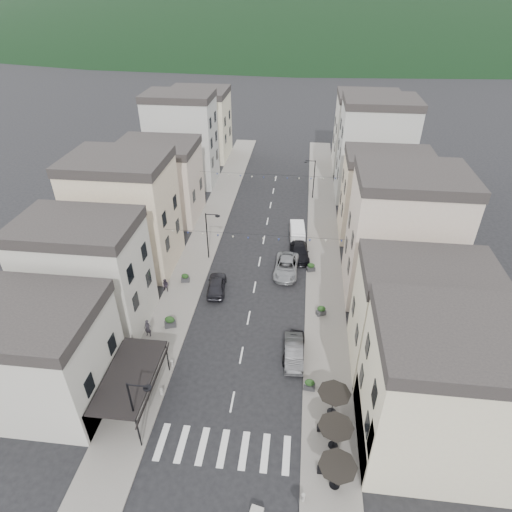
% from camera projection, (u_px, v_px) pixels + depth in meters
% --- Properties ---
extents(ground, '(700.00, 700.00, 0.00)m').
position_uv_depth(ground, '(218.00, 476.00, 28.70)').
color(ground, black).
rests_on(ground, ground).
extents(sidewalk_left, '(4.00, 76.00, 0.12)m').
position_uv_depth(sidewalk_left, '(208.00, 232.00, 56.01)').
color(sidewalk_left, slate).
rests_on(sidewalk_left, ground).
extents(sidewalk_right, '(4.00, 76.00, 0.12)m').
position_uv_depth(sidewalk_right, '(323.00, 239.00, 54.56)').
color(sidewalk_right, slate).
rests_on(sidewalk_right, ground).
extents(hill_backdrop, '(640.00, 360.00, 70.00)m').
position_uv_depth(hill_backdrop, '(305.00, 29.00, 278.28)').
color(hill_backdrop, black).
rests_on(hill_backdrop, ground).
extents(boutique_building, '(12.00, 8.00, 8.00)m').
position_uv_depth(boutique_building, '(25.00, 359.00, 32.16)').
color(boutique_building, '#BAB6AA').
rests_on(boutique_building, ground).
extents(bistro_building, '(10.00, 8.00, 10.00)m').
position_uv_depth(bistro_building, '(444.00, 399.00, 27.90)').
color(bistro_building, beige).
rests_on(bistro_building, ground).
extents(boutique_awning, '(3.77, 7.50, 3.28)m').
position_uv_depth(boutique_awning, '(133.00, 376.00, 31.85)').
color(boutique_awning, black).
rests_on(boutique_awning, ground).
extents(buildings_row_left, '(10.20, 54.16, 14.00)m').
position_uv_depth(buildings_row_left, '(163.00, 170.00, 58.15)').
color(buildings_row_left, '#BAB6AA').
rests_on(buildings_row_left, ground).
extents(buildings_row_right, '(10.20, 54.16, 14.50)m').
position_uv_depth(buildings_row_right, '(382.00, 181.00, 54.29)').
color(buildings_row_right, beige).
rests_on(buildings_row_right, ground).
extents(cafe_terrace, '(2.50, 8.10, 2.53)m').
position_uv_depth(cafe_terrace, '(336.00, 429.00, 29.00)').
color(cafe_terrace, black).
rests_on(cafe_terrace, ground).
extents(streetlamp_left_near, '(1.70, 0.56, 6.00)m').
position_uv_depth(streetlamp_left_near, '(136.00, 407.00, 28.90)').
color(streetlamp_left_near, black).
rests_on(streetlamp_left_near, ground).
extents(streetlamp_left_far, '(1.70, 0.56, 6.00)m').
position_uv_depth(streetlamp_left_far, '(209.00, 231.00, 48.86)').
color(streetlamp_left_far, black).
rests_on(streetlamp_left_far, ground).
extents(streetlamp_right_far, '(1.70, 0.56, 6.00)m').
position_uv_depth(streetlamp_right_far, '(312.00, 175.00, 62.72)').
color(streetlamp_right_far, black).
rests_on(streetlamp_right_far, ground).
extents(bollards, '(11.66, 10.26, 0.60)m').
position_uv_depth(bollards, '(231.00, 404.00, 33.04)').
color(bollards, gray).
rests_on(bollards, ground).
extents(bunting_near, '(19.00, 0.28, 0.62)m').
position_uv_depth(bunting_near, '(256.00, 237.00, 43.91)').
color(bunting_near, black).
rests_on(bunting_near, ground).
extents(bunting_far, '(19.00, 0.28, 0.62)m').
position_uv_depth(bunting_far, '(269.00, 177.00, 57.22)').
color(bunting_far, black).
rests_on(bunting_far, ground).
extents(parked_car_a, '(2.02, 4.23, 1.40)m').
position_uv_depth(parked_car_a, '(294.00, 348.00, 37.64)').
color(parked_car_a, black).
rests_on(parked_car_a, ground).
extents(parked_car_b, '(1.83, 4.63, 1.50)m').
position_uv_depth(parked_car_b, '(294.00, 352.00, 37.13)').
color(parked_car_b, '#37383A').
rests_on(parked_car_b, ground).
extents(parked_car_c, '(2.78, 5.73, 1.57)m').
position_uv_depth(parked_car_c, '(286.00, 267.00, 48.04)').
color(parked_car_c, gray).
rests_on(parked_car_c, ground).
extents(parked_car_d, '(2.68, 5.38, 1.50)m').
position_uv_depth(parked_car_d, '(299.00, 251.00, 50.83)').
color(parked_car_d, black).
rests_on(parked_car_d, ground).
extents(parked_car_e, '(2.34, 4.83, 1.59)m').
position_uv_depth(parked_car_e, '(217.00, 285.00, 45.19)').
color(parked_car_e, black).
rests_on(parked_car_e, ground).
extents(delivery_van, '(2.04, 4.44, 2.07)m').
position_uv_depth(delivery_van, '(297.00, 233.00, 53.87)').
color(delivery_van, white).
rests_on(delivery_van, ground).
extents(pedestrian_a, '(0.69, 0.49, 1.79)m').
position_uv_depth(pedestrian_a, '(148.00, 328.00, 39.28)').
color(pedestrian_a, black).
rests_on(pedestrian_a, sidewalk_left).
extents(pedestrian_b, '(0.81, 0.66, 1.54)m').
position_uv_depth(pedestrian_b, '(166.00, 286.00, 44.93)').
color(pedestrian_b, '#28212C').
rests_on(pedestrian_b, sidewalk_left).
extents(concrete_block_a, '(0.88, 0.65, 0.50)m').
position_uv_depth(concrete_block_a, '(257.00, 512.00, 26.51)').
color(concrete_block_a, '#9C9893').
rests_on(concrete_block_a, ground).
extents(planter_la, '(1.20, 0.91, 1.19)m').
position_uv_depth(planter_la, '(170.00, 322.00, 40.49)').
color(planter_la, '#2D2D2F').
rests_on(planter_la, sidewalk_left).
extents(planter_lb, '(0.98, 0.64, 1.01)m').
position_uv_depth(planter_lb, '(185.00, 278.00, 46.56)').
color(planter_lb, '#323235').
rests_on(planter_lb, sidewalk_left).
extents(planter_ra, '(0.95, 0.56, 1.04)m').
position_uv_depth(planter_ra, '(309.00, 385.00, 34.33)').
color(planter_ra, '#2B2B2E').
rests_on(planter_ra, sidewalk_right).
extents(planter_rb, '(1.06, 0.84, 1.04)m').
position_uv_depth(planter_rb, '(321.00, 310.00, 41.97)').
color(planter_rb, '#333336').
rests_on(planter_rb, sidewalk_right).
extents(planter_rc, '(1.02, 0.76, 1.02)m').
position_uv_depth(planter_rc, '(311.00, 267.00, 48.27)').
color(planter_rc, '#292A2C').
rests_on(planter_rc, sidewalk_right).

